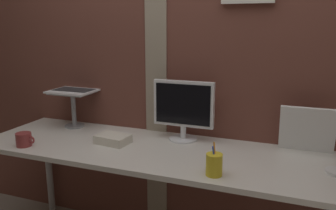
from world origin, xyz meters
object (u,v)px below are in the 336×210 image
(monitor, at_px, (183,107))
(coffee_mug, at_px, (24,139))
(laptop, at_px, (78,83))
(pen_cup, at_px, (214,164))
(whiteboard_panel, at_px, (307,130))

(monitor, bearing_deg, coffee_mug, -152.66)
(laptop, distance_m, pen_cup, 1.27)
(whiteboard_panel, relative_size, coffee_mug, 2.37)
(coffee_mug, bearing_deg, monitor, 27.34)
(whiteboard_panel, height_order, coffee_mug, whiteboard_panel)
(whiteboard_panel, xyz_separation_m, coffee_mug, (-1.60, -0.49, -0.10))
(monitor, distance_m, pen_cup, 0.57)
(monitor, height_order, pen_cup, monitor)
(whiteboard_panel, height_order, pen_cup, whiteboard_panel)
(monitor, height_order, laptop, laptop)
(monitor, xyz_separation_m, pen_cup, (0.31, -0.45, -0.16))
(whiteboard_panel, bearing_deg, coffee_mug, -163.00)
(monitor, bearing_deg, laptop, 175.15)
(monitor, relative_size, whiteboard_panel, 1.29)
(coffee_mug, bearing_deg, whiteboard_panel, 17.00)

